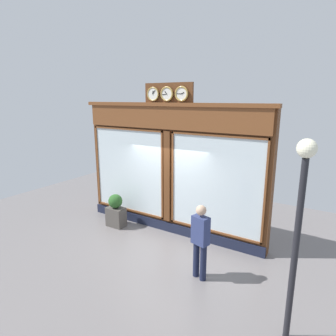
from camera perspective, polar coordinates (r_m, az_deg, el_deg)
The scene contains 6 objects.
ground_plane at distance 6.96m, azimuth -13.20°, elevation -20.39°, with size 14.00×14.00×0.00m, color slate.
shop_facade at distance 8.32m, azimuth 0.46°, elevation -0.07°, with size 5.81×0.42×4.25m.
pedestrian at distance 6.40m, azimuth 6.35°, elevation -13.65°, with size 0.41×0.31×1.69m.
street_lamp at distance 4.75m, azimuth 24.40°, elevation -7.95°, with size 0.28×0.28×3.30m.
planter_box at distance 9.18m, azimuth -10.15°, elevation -9.41°, with size 0.56×0.36×0.60m, color #4C4742.
planter_shrub at distance 9.00m, azimuth -10.28°, elevation -6.41°, with size 0.43×0.43×0.43m, color #285623.
Camera 1 is at (-4.25, 6.75, 3.85)m, focal length 31.09 mm.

